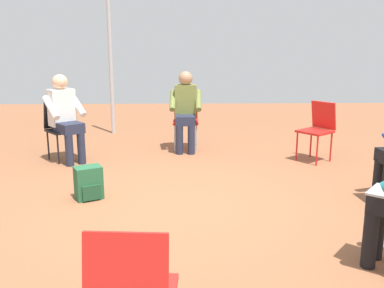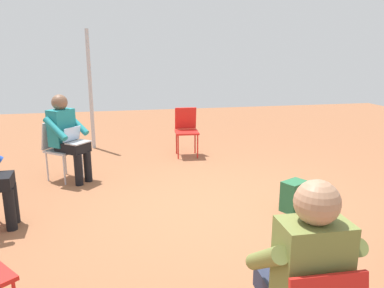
% 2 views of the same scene
% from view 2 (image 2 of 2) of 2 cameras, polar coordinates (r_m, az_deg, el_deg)
% --- Properties ---
extents(ground_plane, '(15.83, 15.83, 0.00)m').
position_cam_2_polar(ground_plane, '(4.51, 3.08, -9.86)').
color(ground_plane, brown).
extents(chair_southwest, '(0.58, 0.59, 0.85)m').
position_cam_2_polar(chair_southwest, '(5.72, -19.53, -0.25)').
color(chair_southwest, '#B7B7BC').
rests_on(chair_southwest, ground).
extents(chair_west, '(0.47, 0.43, 0.85)m').
position_cam_2_polar(chair_west, '(6.64, -0.87, 2.45)').
color(chair_west, red).
rests_on(chair_west, ground).
extents(person_with_laptop, '(0.63, 0.64, 1.24)m').
position_cam_2_polar(person_with_laptop, '(5.55, -18.51, 1.51)').
color(person_with_laptop, black).
rests_on(person_with_laptop, ground).
extents(person_in_olive, '(0.53, 0.50, 1.24)m').
position_cam_2_polar(person_in_olive, '(2.14, 16.34, -18.40)').
color(person_in_olive, '#23283D').
rests_on(person_in_olive, ground).
extents(backpack_near_laptop_user, '(0.31, 0.34, 0.36)m').
position_cam_2_polar(backpack_near_laptop_user, '(4.56, 15.26, -7.93)').
color(backpack_near_laptop_user, '#235B38').
rests_on(backpack_near_laptop_user, ground).
extents(tent_pole_near, '(0.07, 0.07, 2.22)m').
position_cam_2_polar(tent_pole_near, '(7.31, -15.23, 7.90)').
color(tent_pole_near, '#B2B2B7').
rests_on(tent_pole_near, ground).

